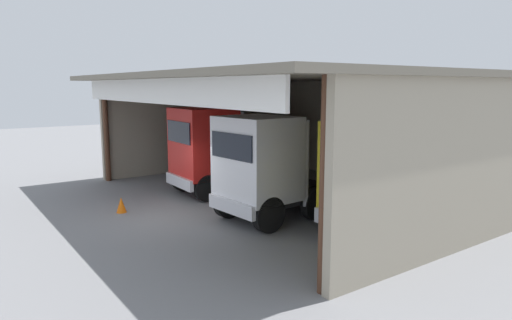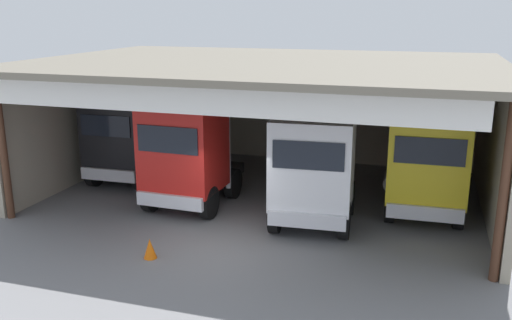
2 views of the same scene
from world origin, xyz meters
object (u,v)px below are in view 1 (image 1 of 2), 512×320
at_px(truck_white_center_bay, 263,167).
at_px(oil_drum, 363,175).
at_px(truck_black_yard_outside, 209,141).
at_px(tool_cart, 356,172).
at_px(truck_yellow_center_right_bay, 381,176).
at_px(truck_red_left_bay, 209,150).
at_px(traffic_cone, 121,205).

xyz_separation_m(truck_white_center_bay, oil_drum, (-1.90, 7.10, -1.39)).
xyz_separation_m(truck_black_yard_outside, oil_drum, (5.96, 4.69, -1.31)).
xyz_separation_m(truck_white_center_bay, tool_cart, (-2.35, 7.14, -1.33)).
relative_size(truck_black_yard_outside, truck_white_center_bay, 1.05).
bearing_deg(truck_yellow_center_right_bay, truck_red_left_bay, 8.93).
relative_size(oil_drum, tool_cart, 0.87).
bearing_deg(traffic_cone, truck_red_left_bay, 99.11).
relative_size(truck_red_left_bay, tool_cart, 4.55).
xyz_separation_m(truck_yellow_center_right_bay, tool_cart, (-5.64, 5.22, -1.35)).
bearing_deg(oil_drum, truck_yellow_center_right_bay, -44.96).
distance_m(truck_black_yard_outside, traffic_cone, 7.38).
bearing_deg(oil_drum, traffic_cone, -99.83).
bearing_deg(truck_red_left_bay, oil_drum, -108.66).
distance_m(truck_red_left_bay, truck_yellow_center_right_bay, 7.81).
relative_size(truck_black_yard_outside, truck_yellow_center_right_bay, 1.02).
relative_size(truck_red_left_bay, truck_white_center_bay, 1.01).
distance_m(truck_white_center_bay, oil_drum, 7.48).
bearing_deg(truck_black_yard_outside, traffic_cone, 123.15).
height_order(truck_white_center_bay, truck_yellow_center_right_bay, truck_white_center_bay).
xyz_separation_m(oil_drum, traffic_cone, (-1.84, -10.64, -0.16)).
bearing_deg(truck_red_left_bay, truck_yellow_center_right_bay, -167.31).
xyz_separation_m(truck_black_yard_outside, traffic_cone, (4.11, -5.95, -1.47)).
xyz_separation_m(truck_white_center_bay, truck_yellow_center_right_bay, (3.28, 1.92, 0.03)).
relative_size(truck_white_center_bay, tool_cart, 4.50).
relative_size(truck_white_center_bay, traffic_cone, 8.04).
relative_size(oil_drum, traffic_cone, 1.56).
height_order(truck_black_yard_outside, truck_yellow_center_right_bay, truck_black_yard_outside).
height_order(truck_yellow_center_right_bay, tool_cart, truck_yellow_center_right_bay).
bearing_deg(tool_cart, truck_yellow_center_right_bay, -42.83).
xyz_separation_m(truck_red_left_bay, traffic_cone, (0.64, -3.99, -1.59)).
xyz_separation_m(truck_red_left_bay, truck_yellow_center_right_bay, (7.67, 1.47, -0.02)).
height_order(truck_white_center_bay, tool_cart, truck_white_center_bay).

